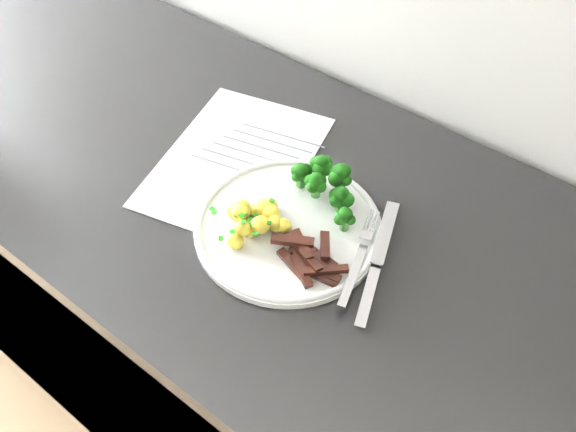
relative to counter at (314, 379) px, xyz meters
The scene contains 8 objects.
counter is the anchor object (origin of this frame).
recipe_paper 0.50m from the counter, 169.43° to the left, with size 0.29×0.36×0.00m.
plate 0.47m from the counter, 151.45° to the right, with size 0.27×0.27×0.02m.
broccoli 0.51m from the counter, 122.67° to the left, with size 0.13×0.09×0.06m.
potatoes 0.49m from the counter, 148.11° to the right, with size 0.10×0.12×0.04m.
beef_strips 0.48m from the counter, 76.29° to the right, with size 0.12×0.09×0.02m.
fork 0.48m from the counter, 17.62° to the right, with size 0.07×0.17×0.02m.
knife 0.48m from the counter, 14.43° to the right, with size 0.09×0.21×0.02m.
Camera 1 is at (0.40, 1.20, 1.59)m, focal length 37.79 mm.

